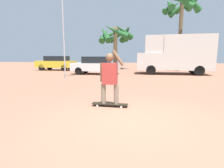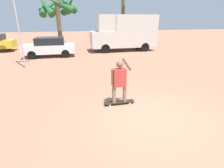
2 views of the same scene
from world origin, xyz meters
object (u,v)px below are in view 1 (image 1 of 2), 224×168
object	(u,v)px
camper_van	(176,54)
palm_tree_center_background	(116,35)
person_skateboarder	(110,76)
parked_car_yellow	(56,63)
parked_car_white	(96,65)
palm_tree_near_van	(181,7)
flagpole	(64,23)
skateboard	(110,104)

from	to	relation	value
camper_van	palm_tree_center_background	world-z (taller)	palm_tree_center_background
person_skateboarder	parked_car_yellow	distance (m)	15.55
person_skateboarder	parked_car_white	bearing A→B (deg)	108.76
palm_tree_center_background	parked_car_white	bearing A→B (deg)	-95.89
person_skateboarder	palm_tree_near_van	bearing A→B (deg)	73.54
palm_tree_near_van	palm_tree_center_background	xyz separation A→B (m)	(-6.82, 1.21, -2.43)
parked_car_yellow	flagpole	world-z (taller)	flagpole
parked_car_yellow	palm_tree_center_background	bearing A→B (deg)	24.71
camper_van	palm_tree_center_background	distance (m)	8.12
skateboard	palm_tree_center_background	bearing A→B (deg)	99.16
palm_tree_center_background	flagpole	world-z (taller)	flagpole
parked_car_yellow	flagpole	xyz separation A→B (m)	(4.43, -6.82, 2.87)
person_skateboarder	palm_tree_near_van	distance (m)	16.10
camper_van	parked_car_white	distance (m)	6.81
skateboard	person_skateboarder	xyz separation A→B (m)	(-0.00, -0.00, 0.87)
person_skateboarder	palm_tree_center_background	size ratio (longest dim) A/B	0.31
camper_van	palm_tree_center_background	bearing A→B (deg)	139.97
camper_van	parked_car_white	size ratio (longest dim) A/B	1.52
skateboard	parked_car_yellow	size ratio (longest dim) A/B	0.26
palm_tree_near_van	palm_tree_center_background	size ratio (longest dim) A/B	1.48
parked_car_yellow	palm_tree_center_background	distance (m)	7.56
parked_car_white	parked_car_yellow	world-z (taller)	parked_car_yellow
person_skateboarder	palm_tree_near_van	size ratio (longest dim) A/B	0.21
camper_van	palm_tree_center_background	size ratio (longest dim) A/B	1.15
flagpole	parked_car_yellow	bearing A→B (deg)	123.03
camper_van	flagpole	world-z (taller)	flagpole
person_skateboarder	parked_car_yellow	bearing A→B (deg)	124.24
palm_tree_near_van	palm_tree_center_background	bearing A→B (deg)	169.90
skateboard	palm_tree_center_background	xyz separation A→B (m)	(-2.53, 15.72, 3.97)
skateboard	palm_tree_center_background	size ratio (longest dim) A/B	0.21
parked_car_yellow	palm_tree_center_background	xyz separation A→B (m)	(6.22, 2.86, 3.22)
parked_car_white	palm_tree_near_van	distance (m)	10.70
parked_car_yellow	camper_van	bearing A→B (deg)	-10.00
palm_tree_near_van	flagpole	bearing A→B (deg)	-135.48
person_skateboarder	camper_van	distance (m)	11.27
parked_car_white	palm_tree_center_background	distance (m)	7.15
flagpole	camper_van	bearing A→B (deg)	31.08
camper_van	parked_car_yellow	distance (m)	12.40
camper_van	parked_car_yellow	size ratio (longest dim) A/B	1.42
parked_car_yellow	palm_tree_near_van	distance (m)	14.30
person_skateboarder	parked_car_yellow	size ratio (longest dim) A/B	0.38
person_skateboarder	camper_van	size ratio (longest dim) A/B	0.27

